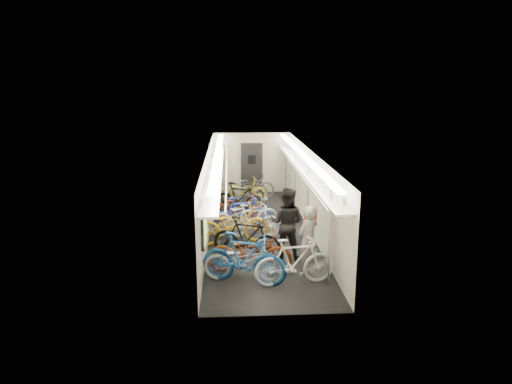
{
  "coord_description": "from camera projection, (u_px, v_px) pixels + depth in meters",
  "views": [
    {
      "loc": [
        -0.86,
        -12.89,
        4.36
      ],
      "look_at": [
        -0.1,
        0.29,
        1.15
      ],
      "focal_mm": 32.0,
      "sensor_mm": 36.0,
      "label": 1
    }
  ],
  "objects": [
    {
      "name": "bicycle_9",
      "position": [
        239.0,
        198.0,
        15.28
      ],
      "size": [
        1.86,
        1.16,
        1.08
      ],
      "primitive_type": "imported",
      "rotation": [
        0.0,
        0.0,
        1.18
      ],
      "color": "black",
      "rests_on": "ground"
    },
    {
      "name": "bicycle_0",
      "position": [
        243.0,
        261.0,
        10.17
      ],
      "size": [
        1.84,
        0.88,
        0.93
      ],
      "primitive_type": "imported",
      "rotation": [
        0.0,
        0.0,
        1.42
      ],
      "color": "silver",
      "rests_on": "ground"
    },
    {
      "name": "passenger_mid",
      "position": [
        287.0,
        223.0,
        11.44
      ],
      "size": [
        1.08,
        0.97,
        1.81
      ],
      "primitive_type": "imported",
      "rotation": [
        0.0,
        0.0,
        2.74
      ],
      "color": "black",
      "rests_on": "ground"
    },
    {
      "name": "bicycle_14",
      "position": [
        250.0,
        186.0,
        17.35
      ],
      "size": [
        1.91,
        0.73,
        0.99
      ],
      "primitive_type": "imported",
      "rotation": [
        0.0,
        0.0,
        1.61
      ],
      "color": "slate",
      "rests_on": "ground"
    },
    {
      "name": "bicycle_12",
      "position": [
        246.0,
        193.0,
        16.4
      ],
      "size": [
        1.88,
        1.27,
        0.93
      ],
      "primitive_type": "imported",
      "rotation": [
        0.0,
        0.0,
        1.97
      ],
      "color": "slate",
      "rests_on": "ground"
    },
    {
      "name": "bicycle_4",
      "position": [
        232.0,
        225.0,
        12.49
      ],
      "size": [
        2.15,
        1.12,
        1.07
      ],
      "primitive_type": "imported",
      "rotation": [
        0.0,
        0.0,
        1.78
      ],
      "color": "#EEAE16",
      "rests_on": "ground"
    },
    {
      "name": "bicycle_7",
      "position": [
        242.0,
        214.0,
        13.44
      ],
      "size": [
        1.88,
        0.9,
        1.09
      ],
      "primitive_type": "imported",
      "rotation": [
        0.0,
        0.0,
        1.79
      ],
      "color": "#1D36AF",
      "rests_on": "ground"
    },
    {
      "name": "bicycle_10",
      "position": [
        241.0,
        191.0,
        16.45
      ],
      "size": [
        1.93,
        0.85,
        0.98
      ],
      "primitive_type": "imported",
      "rotation": [
        0.0,
        0.0,
        1.68
      ],
      "color": "gold",
      "rests_on": "ground"
    },
    {
      "name": "train_car_shell",
      "position": [
        247.0,
        173.0,
        13.86
      ],
      "size": [
        10.0,
        10.0,
        10.0
      ],
      "color": "black",
      "rests_on": "ground"
    },
    {
      "name": "bicycle_5",
      "position": [
        253.0,
        221.0,
        12.97
      ],
      "size": [
        1.65,
        0.52,
        0.98
      ],
      "primitive_type": "imported",
      "rotation": [
        0.0,
        0.0,
        1.61
      ],
      "color": "white",
      "rests_on": "ground"
    },
    {
      "name": "bicycle_6",
      "position": [
        244.0,
        216.0,
        13.24
      ],
      "size": [
        2.26,
        1.3,
        1.12
      ],
      "primitive_type": "imported",
      "rotation": [
        0.0,
        0.0,
        1.85
      ],
      "color": "#A4A5A9",
      "rests_on": "ground"
    },
    {
      "name": "bicycle_8",
      "position": [
        237.0,
        208.0,
        14.34
      ],
      "size": [
        2.01,
        1.25,
        1.0
      ],
      "primitive_type": "imported",
      "rotation": [
        0.0,
        0.0,
        1.23
      ],
      "color": "maroon",
      "rests_on": "ground"
    },
    {
      "name": "bicycle_1",
      "position": [
        244.0,
        258.0,
        10.0
      ],
      "size": [
        2.01,
        1.19,
        1.17
      ],
      "primitive_type": "imported",
      "rotation": [
        0.0,
        0.0,
        1.22
      ],
      "color": "#1A549E",
      "rests_on": "ground"
    },
    {
      "name": "bicycle_3",
      "position": [
        247.0,
        238.0,
        11.38
      ],
      "size": [
        1.88,
        1.17,
        1.09
      ],
      "primitive_type": "imported",
      "rotation": [
        0.0,
        0.0,
        1.18
      ],
      "color": "black",
      "rests_on": "ground"
    },
    {
      "name": "bicycle_11",
      "position": [
        294.0,
        262.0,
        9.92
      ],
      "size": [
        1.86,
        0.8,
        1.08
      ],
      "primitive_type": "imported",
      "rotation": [
        0.0,
        0.0,
        1.74
      ],
      "color": "white",
      "rests_on": "ground"
    },
    {
      "name": "bicycle_2",
      "position": [
        250.0,
        252.0,
        10.56
      ],
      "size": [
        2.02,
        0.88,
        1.03
      ],
      "primitive_type": "imported",
      "rotation": [
        0.0,
        0.0,
        1.47
      ],
      "color": "maroon",
      "rests_on": "ground"
    },
    {
      "name": "backpack",
      "position": [
        310.0,
        218.0,
        10.56
      ],
      "size": [
        0.29,
        0.22,
        0.38
      ],
      "primitive_type": "cube",
      "rotation": [
        0.0,
        0.0,
        0.35
      ],
      "color": "#A92210",
      "rests_on": "passenger_near"
    },
    {
      "name": "passenger_near",
      "position": [
        308.0,
        240.0,
        10.42
      ],
      "size": [
        0.71,
        0.69,
        1.65
      ],
      "primitive_type": "imported",
      "rotation": [
        0.0,
        0.0,
        3.88
      ],
      "color": "gray",
      "rests_on": "ground"
    }
  ]
}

